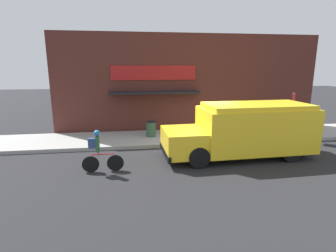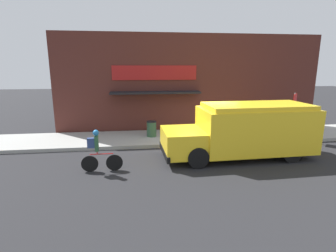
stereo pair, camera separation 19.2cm
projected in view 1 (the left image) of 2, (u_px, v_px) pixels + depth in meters
The scene contains 7 objects.
ground_plane at pixel (204, 146), 12.59m from camera, with size 70.00×70.00×0.00m, color #232326.
sidewalk at pixel (197, 137), 13.98m from camera, with size 28.00×2.93×0.17m.
storefront at pixel (189, 84), 14.96m from camera, with size 15.29×1.05×5.54m.
school_bus at pixel (245, 130), 10.96m from camera, with size 6.27×2.73×2.25m.
cyclist at pixel (99, 151), 9.37m from camera, with size 1.49×0.22×1.56m.
stop_sign_post at pixel (292, 107), 13.32m from camera, with size 0.45×0.45×2.29m.
trash_bin at pixel (151, 129), 13.59m from camera, with size 0.50×0.50×0.80m.
Camera 1 is at (-3.46, -11.67, 3.76)m, focal length 28.00 mm.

